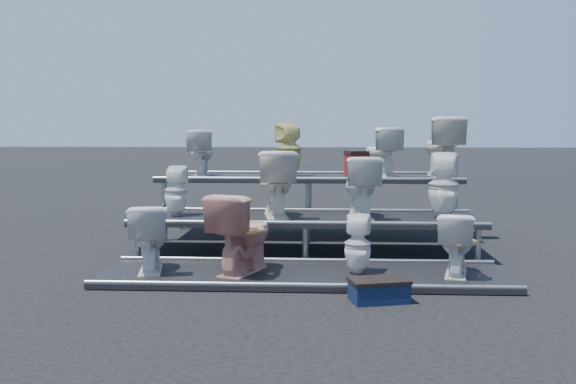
{
  "coord_description": "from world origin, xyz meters",
  "views": [
    {
      "loc": [
        0.19,
        -7.83,
        1.58
      ],
      "look_at": [
        -0.23,
        0.1,
        0.76
      ],
      "focal_mm": 40.0,
      "sensor_mm": 36.0,
      "label": 1
    }
  ],
  "objects_px": {
    "toilet_7": "(443,185)",
    "toilet_10": "(381,152)",
    "toilet_1": "(242,233)",
    "toilet_8": "(201,153)",
    "toilet_3": "(456,244)",
    "toilet_11": "(442,147)",
    "toilet_0": "(149,238)",
    "toilet_4": "(176,191)",
    "toilet_6": "(361,187)",
    "step_stool": "(379,292)",
    "toilet_9": "(289,149)",
    "toilet_5": "(276,184)",
    "red_crate": "(362,165)",
    "toilet_2": "(358,244)"
  },
  "relations": [
    {
      "from": "toilet_0",
      "to": "red_crate",
      "type": "distance_m",
      "value": 3.69
    },
    {
      "from": "toilet_3",
      "to": "toilet_8",
      "type": "distance_m",
      "value": 4.14
    },
    {
      "from": "toilet_9",
      "to": "toilet_11",
      "type": "distance_m",
      "value": 2.15
    },
    {
      "from": "toilet_1",
      "to": "toilet_7",
      "type": "height_order",
      "value": "toilet_7"
    },
    {
      "from": "toilet_2",
      "to": "toilet_9",
      "type": "distance_m",
      "value": 2.87
    },
    {
      "from": "toilet_10",
      "to": "toilet_9",
      "type": "bearing_deg",
      "value": -20.93
    },
    {
      "from": "toilet_5",
      "to": "toilet_8",
      "type": "bearing_deg",
      "value": -57.38
    },
    {
      "from": "toilet_5",
      "to": "step_stool",
      "type": "distance_m",
      "value": 2.53
    },
    {
      "from": "toilet_2",
      "to": "toilet_3",
      "type": "distance_m",
      "value": 1.0
    },
    {
      "from": "toilet_5",
      "to": "toilet_11",
      "type": "xyz_separation_m",
      "value": [
        2.25,
        1.3,
        0.41
      ]
    },
    {
      "from": "toilet_9",
      "to": "toilet_3",
      "type": "bearing_deg",
      "value": 100.93
    },
    {
      "from": "toilet_1",
      "to": "toilet_8",
      "type": "relative_size",
      "value": 1.26
    },
    {
      "from": "toilet_2",
      "to": "toilet_6",
      "type": "bearing_deg",
      "value": -88.45
    },
    {
      "from": "toilet_3",
      "to": "toilet_8",
      "type": "bearing_deg",
      "value": -26.26
    },
    {
      "from": "toilet_9",
      "to": "red_crate",
      "type": "distance_m",
      "value": 1.08
    },
    {
      "from": "toilet_6",
      "to": "toilet_8",
      "type": "bearing_deg",
      "value": -35.52
    },
    {
      "from": "toilet_3",
      "to": "toilet_9",
      "type": "height_order",
      "value": "toilet_9"
    },
    {
      "from": "toilet_1",
      "to": "toilet_5",
      "type": "height_order",
      "value": "toilet_5"
    },
    {
      "from": "toilet_4",
      "to": "toilet_5",
      "type": "bearing_deg",
      "value": 179.85
    },
    {
      "from": "toilet_6",
      "to": "toilet_7",
      "type": "distance_m",
      "value": 1.0
    },
    {
      "from": "toilet_7",
      "to": "toilet_10",
      "type": "xyz_separation_m",
      "value": [
        -0.64,
        1.3,
        0.35
      ]
    },
    {
      "from": "toilet_5",
      "to": "toilet_10",
      "type": "height_order",
      "value": "toilet_10"
    },
    {
      "from": "toilet_2",
      "to": "red_crate",
      "type": "xyz_separation_m",
      "value": [
        0.21,
        2.76,
        0.65
      ]
    },
    {
      "from": "toilet_0",
      "to": "toilet_1",
      "type": "xyz_separation_m",
      "value": [
        0.98,
        0.0,
        0.06
      ]
    },
    {
      "from": "toilet_8",
      "to": "red_crate",
      "type": "distance_m",
      "value": 2.33
    },
    {
      "from": "toilet_0",
      "to": "toilet_4",
      "type": "bearing_deg",
      "value": -100.67
    },
    {
      "from": "toilet_2",
      "to": "toilet_10",
      "type": "distance_m",
      "value": 2.77
    },
    {
      "from": "red_crate",
      "to": "toilet_7",
      "type": "bearing_deg",
      "value": -72.9
    },
    {
      "from": "toilet_0",
      "to": "toilet_7",
      "type": "xyz_separation_m",
      "value": [
        3.28,
        1.3,
        0.45
      ]
    },
    {
      "from": "toilet_7",
      "to": "toilet_8",
      "type": "height_order",
      "value": "toilet_8"
    },
    {
      "from": "toilet_0",
      "to": "toilet_10",
      "type": "distance_m",
      "value": 3.79
    },
    {
      "from": "toilet_3",
      "to": "toilet_4",
      "type": "relative_size",
      "value": 1.04
    },
    {
      "from": "toilet_9",
      "to": "toilet_11",
      "type": "xyz_separation_m",
      "value": [
        2.15,
        0.0,
        0.03
      ]
    },
    {
      "from": "toilet_11",
      "to": "red_crate",
      "type": "bearing_deg",
      "value": -13.65
    },
    {
      "from": "toilet_0",
      "to": "toilet_4",
      "type": "relative_size",
      "value": 1.13
    },
    {
      "from": "toilet_2",
      "to": "toilet_8",
      "type": "xyz_separation_m",
      "value": [
        -2.12,
        2.6,
        0.83
      ]
    },
    {
      "from": "toilet_5",
      "to": "toilet_11",
      "type": "height_order",
      "value": "toilet_11"
    },
    {
      "from": "toilet_2",
      "to": "toilet_8",
      "type": "distance_m",
      "value": 3.45
    },
    {
      "from": "toilet_0",
      "to": "toilet_6",
      "type": "relative_size",
      "value": 0.94
    },
    {
      "from": "toilet_8",
      "to": "toilet_10",
      "type": "relative_size",
      "value": 0.95
    },
    {
      "from": "toilet_0",
      "to": "toilet_1",
      "type": "bearing_deg",
      "value": 168.87
    },
    {
      "from": "toilet_7",
      "to": "step_stool",
      "type": "height_order",
      "value": "toilet_7"
    },
    {
      "from": "toilet_4",
      "to": "toilet_9",
      "type": "relative_size",
      "value": 0.81
    },
    {
      "from": "toilet_3",
      "to": "toilet_7",
      "type": "xyz_separation_m",
      "value": [
        0.1,
        1.3,
        0.48
      ]
    },
    {
      "from": "toilet_7",
      "to": "toilet_10",
      "type": "height_order",
      "value": "toilet_10"
    },
    {
      "from": "toilet_6",
      "to": "toilet_8",
      "type": "relative_size",
      "value": 1.14
    },
    {
      "from": "toilet_11",
      "to": "toilet_10",
      "type": "bearing_deg",
      "value": -5.61
    },
    {
      "from": "toilet_8",
      "to": "toilet_2",
      "type": "bearing_deg",
      "value": 122.22
    },
    {
      "from": "toilet_9",
      "to": "toilet_0",
      "type": "bearing_deg",
      "value": 38.46
    },
    {
      "from": "toilet_3",
      "to": "toilet_11",
      "type": "xyz_separation_m",
      "value": [
        0.31,
        2.6,
        0.9
      ]
    }
  ]
}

